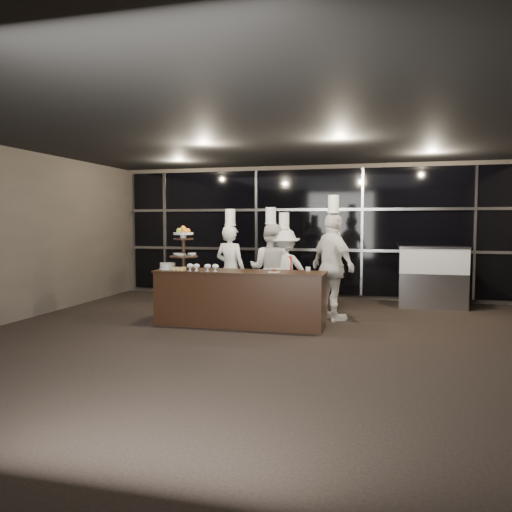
% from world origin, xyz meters
% --- Properties ---
extents(room, '(10.00, 10.00, 10.00)m').
position_xyz_m(room, '(0.00, 0.00, 1.50)').
color(room, black).
rests_on(room, ground).
extents(window_wall, '(8.60, 0.10, 2.80)m').
position_xyz_m(window_wall, '(0.00, 4.94, 1.50)').
color(window_wall, black).
rests_on(window_wall, ground).
extents(buffet_counter, '(2.84, 0.74, 0.92)m').
position_xyz_m(buffet_counter, '(-0.63, 1.63, 0.47)').
color(buffet_counter, black).
rests_on(buffet_counter, ground).
extents(display_stand, '(0.48, 0.48, 0.74)m').
position_xyz_m(display_stand, '(-1.63, 1.63, 1.34)').
color(display_stand, black).
rests_on(display_stand, buffet_counter).
extents(compotes, '(0.55, 0.11, 0.12)m').
position_xyz_m(compotes, '(-1.21, 1.41, 1.00)').
color(compotes, silver).
rests_on(compotes, buffet_counter).
extents(layer_cake, '(0.30, 0.30, 0.11)m').
position_xyz_m(layer_cake, '(-1.90, 1.58, 0.97)').
color(layer_cake, white).
rests_on(layer_cake, buffet_counter).
extents(pastry_squares, '(0.20, 0.13, 0.05)m').
position_xyz_m(pastry_squares, '(-1.64, 1.46, 0.95)').
color(pastry_squares, '#F7CE79').
rests_on(pastry_squares, buffet_counter).
extents(small_plate, '(0.20, 0.20, 0.05)m').
position_xyz_m(small_plate, '(-0.03, 1.53, 0.94)').
color(small_plate, white).
rests_on(small_plate, buffet_counter).
extents(chef_cup, '(0.08, 0.08, 0.07)m').
position_xyz_m(chef_cup, '(0.47, 1.88, 0.96)').
color(chef_cup, white).
rests_on(chef_cup, buffet_counter).
extents(display_case, '(1.33, 0.58, 1.24)m').
position_xyz_m(display_case, '(2.63, 4.30, 0.69)').
color(display_case, '#A5A5AA').
rests_on(display_case, ground).
extents(chef_a, '(0.69, 0.54, 1.97)m').
position_xyz_m(chef_a, '(-1.10, 2.61, 0.86)').
color(chef_a, silver).
rests_on(chef_a, ground).
extents(chef_b, '(0.85, 0.68, 2.00)m').
position_xyz_m(chef_b, '(-0.36, 2.77, 0.86)').
color(chef_b, silver).
rests_on(chef_b, ground).
extents(chef_c, '(1.17, 0.91, 1.90)m').
position_xyz_m(chef_c, '(-0.13, 2.87, 0.81)').
color(chef_c, white).
rests_on(chef_c, ground).
extents(chef_d, '(1.08, 1.13, 2.19)m').
position_xyz_m(chef_d, '(0.82, 2.46, 0.96)').
color(chef_d, white).
rests_on(chef_d, ground).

